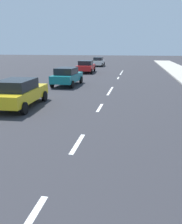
{
  "coord_description": "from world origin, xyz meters",
  "views": [
    {
      "loc": [
        1.9,
        1.79,
        3.29
      ],
      "look_at": [
        0.43,
        9.59,
        1.1
      ],
      "focal_mm": 37.87,
      "sensor_mm": 36.0,
      "label": 1
    }
  ],
  "objects_px": {
    "parked_car_red": "(86,66)",
    "parked_car_white": "(98,61)",
    "parked_car_teal": "(67,76)",
    "parked_car_yellow": "(18,92)"
  },
  "relations": [
    {
      "from": "parked_car_red",
      "to": "parked_car_white",
      "type": "xyz_separation_m",
      "value": [
        -0.06,
        10.92,
        -0.01
      ]
    },
    {
      "from": "parked_car_teal",
      "to": "parked_car_red",
      "type": "xyz_separation_m",
      "value": [
        -0.61,
        10.94,
        0.0
      ]
    },
    {
      "from": "parked_car_yellow",
      "to": "parked_car_white",
      "type": "xyz_separation_m",
      "value": [
        -0.18,
        29.84,
        -0.01
      ]
    },
    {
      "from": "parked_car_teal",
      "to": "parked_car_red",
      "type": "distance_m",
      "value": 10.96
    },
    {
      "from": "parked_car_yellow",
      "to": "parked_car_teal",
      "type": "bearing_deg",
      "value": 84.07
    },
    {
      "from": "parked_car_yellow",
      "to": "parked_car_teal",
      "type": "relative_size",
      "value": 1.08
    },
    {
      "from": "parked_car_red",
      "to": "parked_car_white",
      "type": "distance_m",
      "value": 10.92
    },
    {
      "from": "parked_car_yellow",
      "to": "parked_car_red",
      "type": "bearing_deg",
      "value": 87.92
    },
    {
      "from": "parked_car_yellow",
      "to": "parked_car_teal",
      "type": "height_order",
      "value": "same"
    },
    {
      "from": "parked_car_teal",
      "to": "parked_car_red",
      "type": "height_order",
      "value": "same"
    }
  ]
}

